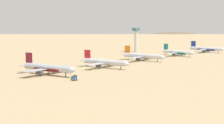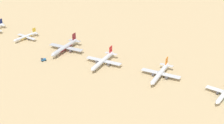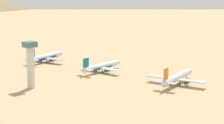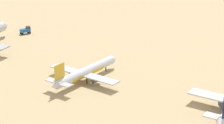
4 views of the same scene
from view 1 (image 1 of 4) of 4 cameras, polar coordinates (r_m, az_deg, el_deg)
name	(u,v)px [view 1 (image 1 of 4)]	position (r m, az deg, el deg)	size (l,w,h in m)	color
ground_plane	(103,67)	(323.43, -1.34, -0.82)	(2238.23, 2238.23, 0.00)	tan
parked_jet_2	(48,68)	(283.94, -9.82, -0.90)	(54.23, 44.53, 15.80)	#B2B7C1
parked_jet_3	(104,62)	(319.22, -1.19, -0.02)	(50.38, 41.35, 14.66)	silver
parked_jet_4	(143,56)	(373.08, 4.71, 0.92)	(49.93, 40.94, 14.51)	silver
parked_jet_5	(178,52)	(426.05, 10.02, 1.49)	(45.41, 36.87, 13.10)	silver
parked_jet_6	(206,49)	(478.48, 14.22, 1.97)	(46.64, 38.26, 13.56)	silver
service_truck	(74,77)	(256.84, -5.77, -2.35)	(5.63, 3.91, 3.90)	#1E5999
control_tower	(136,39)	(467.69, 3.70, 3.58)	(7.20, 7.20, 30.38)	beige
desert_hill_1	(166,20)	(1176.55, 8.33, 6.38)	(352.88, 352.88, 73.46)	#70604C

